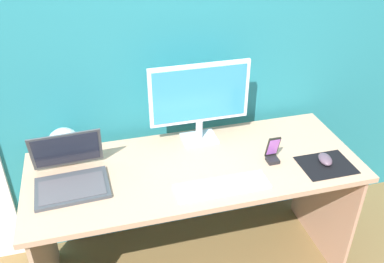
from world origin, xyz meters
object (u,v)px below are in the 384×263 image
Objects in this scene: laptop at (70,175)px; phone_in_dock at (273,153)px; fishbowl at (64,144)px; keyboard_external at (222,186)px; mouse at (325,159)px; monitor at (200,99)px.

phone_in_dock is (0.95, -0.08, 0.00)m from laptop.
fishbowl reaches higher than keyboard_external.
fishbowl is 1.18× the size of phone_in_dock.
laptop is 0.22m from fishbowl.
fishbowl reaches higher than mouse.
monitor reaches higher than mouse.
keyboard_external is at bearing -91.10° from monitor.
mouse is (1.19, -0.16, -0.02)m from laptop.
phone_in_dock is at bearing 172.09° from mouse.
mouse is (1.21, -0.37, -0.06)m from fishbowl.
keyboard_external is 0.33m from phone_in_dock.
fishbowl is 1.62× the size of mouse.
fishbowl is at bearing 178.76° from monitor.
mouse is 0.73× the size of phone_in_dock.
keyboard_external is at bearing -164.30° from mouse.
monitor is at bearing 136.44° from phone_in_dock.
monitor is at bearing 156.68° from mouse.
keyboard_external is (-0.01, -0.41, -0.24)m from monitor.
fishbowl reaches higher than phone_in_dock.
laptop is at bearing -163.05° from monitor.
phone_in_dock is (0.30, 0.13, 0.04)m from keyboard_external.
laptop is 0.78× the size of keyboard_external.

